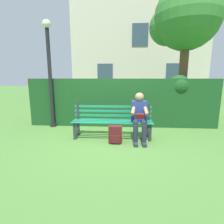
% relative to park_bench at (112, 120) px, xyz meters
% --- Properties ---
extents(ground, '(60.00, 60.00, 0.00)m').
position_rel_park_bench_xyz_m(ground, '(0.00, 0.07, -0.47)').
color(ground, '#477533').
extents(park_bench, '(2.06, 0.49, 0.90)m').
position_rel_park_bench_xyz_m(park_bench, '(0.00, 0.00, 0.00)').
color(park_bench, '#2D3338').
rests_on(park_bench, ground).
extents(person_seated, '(0.44, 0.73, 1.20)m').
position_rel_park_bench_xyz_m(person_seated, '(-0.68, 0.18, 0.17)').
color(person_seated, navy).
rests_on(person_seated, ground).
extents(hedge_backdrop, '(5.99, 0.84, 1.65)m').
position_rel_park_bench_xyz_m(hedge_backdrop, '(-0.25, -1.37, 0.34)').
color(hedge_backdrop, '#19471E').
rests_on(hedge_backdrop, ground).
extents(tree, '(2.39, 2.28, 4.79)m').
position_rel_park_bench_xyz_m(tree, '(-2.36, -2.37, 3.10)').
color(tree, brown).
rests_on(tree, ground).
extents(building_facade, '(7.94, 3.32, 6.34)m').
position_rel_park_bench_xyz_m(building_facade, '(-1.14, -7.66, 2.70)').
color(building_facade, beige).
rests_on(building_facade, ground).
extents(backpack, '(0.32, 0.24, 0.42)m').
position_rel_park_bench_xyz_m(backpack, '(-0.10, 0.43, -0.26)').
color(backpack, '#4C1919').
rests_on(backpack, ground).
extents(lamp_post, '(0.25, 0.25, 3.23)m').
position_rel_park_bench_xyz_m(lamp_post, '(1.99, -0.91, 1.37)').
color(lamp_post, black).
rests_on(lamp_post, ground).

